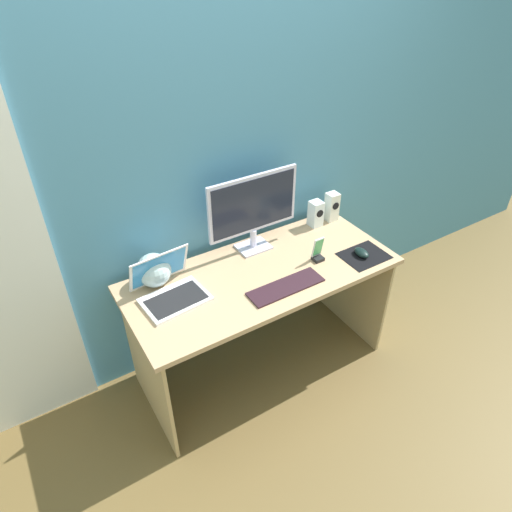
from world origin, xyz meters
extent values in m
plane|color=brown|center=(0.00, 0.00, 0.00)|extent=(8.00, 8.00, 0.00)
cube|color=teal|center=(0.00, 0.38, 1.25)|extent=(6.00, 0.04, 2.50)
cube|color=tan|center=(0.00, 0.00, 0.70)|extent=(1.44, 0.63, 0.03)
cube|color=tan|center=(-0.68, 0.00, 0.34)|extent=(0.02, 0.59, 0.69)
cube|color=tan|center=(0.68, 0.00, 0.34)|extent=(0.02, 0.59, 0.69)
cube|color=silver|center=(0.08, 0.22, 0.72)|extent=(0.18, 0.14, 0.01)
cylinder|color=silver|center=(0.08, 0.22, 0.78)|extent=(0.04, 0.04, 0.11)
cube|color=silver|center=(0.08, 0.22, 1.00)|extent=(0.53, 0.02, 0.33)
cube|color=#1E2333|center=(0.08, 0.21, 1.00)|extent=(0.50, 0.00, 0.29)
cube|color=white|center=(0.64, 0.22, 0.80)|extent=(0.07, 0.07, 0.18)
cylinder|color=black|center=(0.64, 0.19, 0.83)|extent=(0.05, 0.00, 0.05)
cube|color=white|center=(0.52, 0.22, 0.79)|extent=(0.07, 0.07, 0.16)
cylinder|color=black|center=(0.52, 0.19, 0.81)|extent=(0.05, 0.00, 0.05)
cube|color=white|center=(-0.48, 0.03, 0.72)|extent=(0.33, 0.24, 0.02)
cube|color=black|center=(-0.48, 0.02, 0.73)|extent=(0.29, 0.18, 0.00)
cube|color=white|center=(-0.49, 0.17, 0.83)|extent=(0.31, 0.10, 0.20)
cube|color=#338CD8|center=(-0.49, 0.17, 0.83)|extent=(0.28, 0.09, 0.17)
sphere|color=silver|center=(-0.51, 0.21, 0.80)|extent=(0.17, 0.17, 0.17)
cube|color=#2E1922|center=(0.03, -0.17, 0.72)|extent=(0.40, 0.13, 0.01)
cube|color=black|center=(0.55, -0.17, 0.72)|extent=(0.25, 0.20, 0.00)
ellipsoid|color=black|center=(0.54, -0.16, 0.74)|extent=(0.07, 0.10, 0.04)
cube|color=black|center=(0.31, -0.07, 0.72)|extent=(0.06, 0.05, 0.02)
cube|color=silver|center=(0.31, -0.06, 0.79)|extent=(0.06, 0.03, 0.12)
cube|color=#4CB266|center=(0.31, -0.07, 0.79)|extent=(0.05, 0.02, 0.10)
camera|label=1|loc=(-1.02, -1.57, 2.17)|focal=31.82mm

